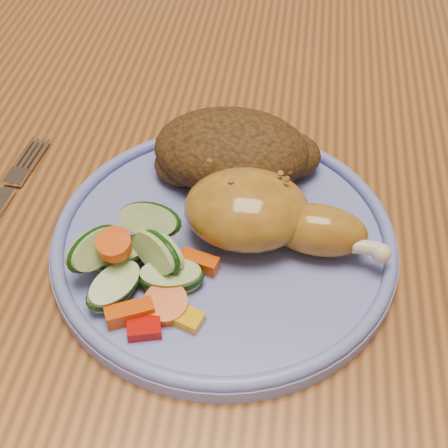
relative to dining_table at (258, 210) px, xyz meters
name	(u,v)px	position (x,y,z in m)	size (l,w,h in m)	color
dining_table	(258,210)	(0.00, 0.00, 0.00)	(0.90, 1.40, 0.75)	brown
chair_far	(286,42)	(0.00, 0.63, -0.17)	(0.42, 0.42, 0.91)	#4C2D16
plate	(224,243)	(-0.02, -0.13, 0.09)	(0.26, 0.26, 0.01)	#6570C0
plate_rim	(224,233)	(-0.02, -0.13, 0.10)	(0.26, 0.26, 0.01)	#6570C0
chicken_leg	(264,214)	(0.01, -0.12, 0.12)	(0.15, 0.08, 0.05)	#AA7523
rice_pilaf	(235,152)	(-0.02, -0.05, 0.12)	(0.14, 0.09, 0.06)	#482D12
vegetable_pile	(137,262)	(-0.07, -0.17, 0.11)	(0.11, 0.10, 0.05)	#A50A05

